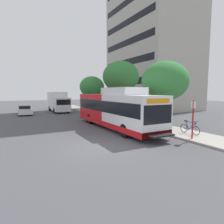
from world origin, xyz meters
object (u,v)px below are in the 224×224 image
bus_stop_sign_pole (193,117)px  street_tree_near_stop (165,81)px  street_tree_mid_block (121,77)px  box_truck_background (58,101)px  bicycle_parked (190,128)px  parked_car_far_lane (24,110)px  transit_bus (115,109)px  street_tree_far_block (92,87)px

bus_stop_sign_pole → street_tree_near_stop: bearing=69.2°
street_tree_mid_block → box_truck_background: size_ratio=1.01×
bicycle_parked → parked_car_far_lane: parked_car_far_lane is taller
street_tree_near_stop → box_truck_background: (-5.48, 18.73, -2.52)m
street_tree_mid_block → parked_car_far_lane: 14.78m
transit_bus → street_tree_far_block: (4.08, 15.31, 2.42)m
bicycle_parked → transit_bus: bearing=123.4°
bus_stop_sign_pole → street_tree_far_block: size_ratio=0.45×
transit_bus → parked_car_far_lane: transit_bus is taller
transit_bus → bus_stop_sign_pole: (2.43, -6.41, -0.05)m
street_tree_mid_block → street_tree_near_stop: bearing=-91.8°
bicycle_parked → street_tree_near_stop: size_ratio=0.30×
transit_bus → street_tree_near_stop: (4.14, -1.92, 2.56)m
street_tree_near_stop → street_tree_far_block: street_tree_near_stop is taller
bus_stop_sign_pole → bicycle_parked: (1.08, 1.08, -1.09)m
bus_stop_sign_pole → parked_car_far_lane: (-9.01, 21.49, -0.99)m
bicycle_parked → street_tree_mid_block: 12.55m
bicycle_parked → parked_car_far_lane: 22.77m
bicycle_parked → box_truck_background: bearing=102.4°
street_tree_near_stop → street_tree_far_block: size_ratio=1.03×
transit_bus → street_tree_far_block: 16.03m
street_tree_mid_block → street_tree_far_block: (-0.31, 9.03, -1.11)m
street_tree_near_stop → box_truck_background: street_tree_near_stop is taller
bus_stop_sign_pole → street_tree_mid_block: size_ratio=0.37×
parked_car_far_lane → street_tree_mid_block: bearing=-38.7°
street_tree_far_block → parked_car_far_lane: (-10.65, -0.24, -3.46)m
bicycle_parked → street_tree_near_stop: 5.07m
bus_stop_sign_pole → box_truck_background: 23.53m
street_tree_near_stop → bus_stop_sign_pole: bearing=-110.8°
bicycle_parked → box_truck_background: 22.70m
bus_stop_sign_pole → street_tree_near_stop: (1.71, 4.50, 2.61)m
street_tree_far_block → box_truck_background: bearing=164.5°
street_tree_near_stop → box_truck_background: bearing=106.3°
bicycle_parked → street_tree_near_stop: street_tree_near_stop is taller
bicycle_parked → street_tree_far_block: (0.57, 20.64, 3.56)m
street_tree_near_stop → box_truck_background: 19.68m
bus_stop_sign_pole → street_tree_mid_block: (1.96, 12.70, 3.59)m
street_tree_near_stop → street_tree_mid_block: street_tree_mid_block is taller
bus_stop_sign_pole → parked_car_far_lane: bearing=112.7°
street_tree_far_block → box_truck_background: (-5.42, 1.50, -2.38)m
bus_stop_sign_pole → street_tree_near_stop: size_ratio=0.44×
bus_stop_sign_pole → parked_car_far_lane: 23.32m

